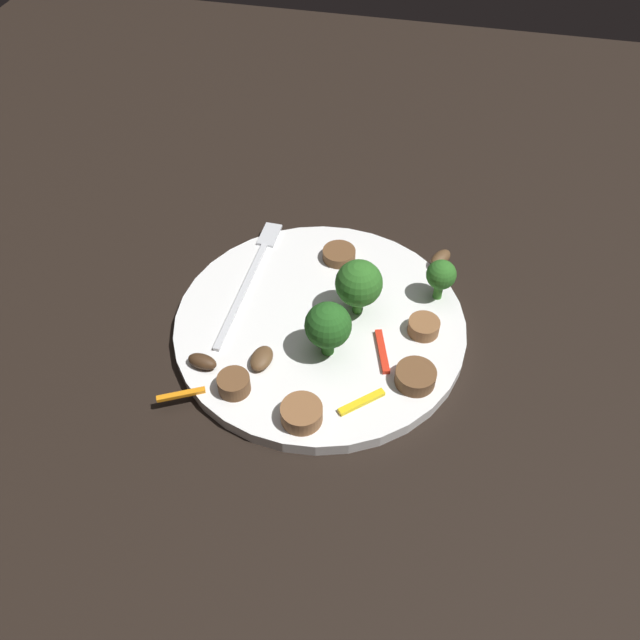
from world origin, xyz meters
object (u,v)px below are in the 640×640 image
Objects in this scene: plate at (320,325)px; broccoli_floret_1 at (359,284)px; sausage_slice_0 at (302,413)px; pepper_strip_3 at (382,351)px; mushroom_2 at (262,358)px; pepper_strip_1 at (181,394)px; broccoli_floret_0 at (328,326)px; sausage_slice_1 at (424,327)px; sausage_slice_4 at (234,384)px; mushroom_0 at (202,361)px; fork at (252,272)px; sausage_slice_2 at (338,254)px; mushroom_1 at (441,259)px; pepper_strip_0 at (362,402)px; sausage_slice_3 at (415,377)px; broccoli_floret_2 at (441,276)px.

plate is 4.64× the size of broccoli_floret_1.
sausage_slice_0 is 0.72× the size of pepper_strip_3.
mushroom_2 is 0.68× the size of pepper_strip_1.
broccoli_floret_0 reaches higher than sausage_slice_1.
mushroom_0 is (0.02, 0.03, -0.00)m from sausage_slice_4.
broccoli_floret_1 is 0.18m from pepper_strip_1.
sausage_slice_0 reaches higher than plate.
sausage_slice_2 is (0.04, -0.08, 0.00)m from fork.
fork is 5.40× the size of sausage_slice_2.
mushroom_1 reaches higher than mushroom_2.
pepper_strip_1 is (-0.03, 0.01, -0.00)m from mushroom_0.
mushroom_2 is (-0.15, 0.04, 0.00)m from sausage_slice_2.
pepper_strip_0 is (-0.01, -0.14, -0.00)m from mushroom_0.
sausage_slice_0 is 1.03× the size of sausage_slice_2.
plate is 8.13× the size of sausage_slice_2.
sausage_slice_2 is 0.10m from mushroom_1.
sausage_slice_4 is at bearing 130.48° from broccoli_floret_0.
sausage_slice_1 is at bearing -0.28° from sausage_slice_3.
pepper_strip_3 is at bearing -145.55° from broccoli_floret_1.
sausage_slice_2 reaches higher than pepper_strip_1.
sausage_slice_3 is (-0.07, -0.06, -0.03)m from broccoli_floret_1.
broccoli_floret_0 reaches higher than sausage_slice_0.
sausage_slice_2 is 0.95× the size of sausage_slice_3.
pepper_strip_3 is at bearing -150.55° from sausage_slice_2.
sausage_slice_4 is at bearing 156.36° from mushroom_2.
sausage_slice_2 reaches higher than pepper_strip_3.
sausage_slice_3 is (-0.14, -0.10, 0.00)m from sausage_slice_2.
mushroom_1 is at bearing -46.74° from mushroom_0.
mushroom_2 is at bearing 138.44° from broccoli_floret_1.
pepper_strip_1 is (-0.06, 0.19, -0.01)m from sausage_slice_3.
broccoli_floret_1 is at bearing -37.05° from sausage_slice_4.
fork is 0.11m from mushroom_2.
sausage_slice_3 reaches higher than mushroom_2.
mushroom_0 is at bearing 111.38° from broccoli_floret_0.
sausage_slice_2 is at bearing 7.65° from broccoli_floret_0.
sausage_slice_1 is (0.01, -0.10, 0.01)m from plate.
sausage_slice_2 reaches higher than fork.
pepper_strip_0 and pepper_strip_1 have the same top height.
broccoli_floret_1 is at bearing 140.20° from mushroom_1.
pepper_strip_3 is (0.01, -0.05, -0.03)m from broccoli_floret_0.
plate is 9.78× the size of sausage_slice_4.
fork is at bearing 117.28° from sausage_slice_2.
sausage_slice_1 is 0.22m from pepper_strip_1.
sausage_slice_0 is at bearing 175.80° from broccoli_floret_0.
fork is at bearing 59.65° from plate.
plate is at bearing 117.77° from broccoli_floret_2.
mushroom_2 is at bearing -23.64° from sausage_slice_4.
sausage_slice_1 is at bearing -129.69° from sausage_slice_2.
mushroom_0 reaches higher than plate.
broccoli_floret_0 is at bearing -64.87° from mushroom_2.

